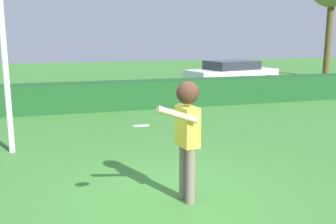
% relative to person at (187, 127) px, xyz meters
% --- Properties ---
extents(ground_plane, '(60.00, 60.00, 0.00)m').
position_rel_person_xyz_m(ground_plane, '(-0.18, 0.10, -1.13)').
color(ground_plane, '#3A7830').
extents(person, '(0.71, 0.65, 1.78)m').
position_rel_person_xyz_m(person, '(0.00, 0.00, 0.00)').
color(person, '#7A685E').
rests_on(person, ground).
extents(frisbee, '(0.22, 0.22, 0.07)m').
position_rel_person_xyz_m(frisbee, '(-0.78, -0.49, 0.18)').
color(frisbee, white).
extents(hedge_row, '(27.34, 0.90, 0.90)m').
position_rel_person_xyz_m(hedge_row, '(-0.18, 7.49, -0.68)').
color(hedge_row, '#1A4D21').
rests_on(hedge_row, ground).
extents(parked_car_white, '(4.47, 2.56, 1.25)m').
position_rel_person_xyz_m(parked_car_white, '(6.02, 11.22, -0.44)').
color(parked_car_white, white).
rests_on(parked_car_white, ground).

